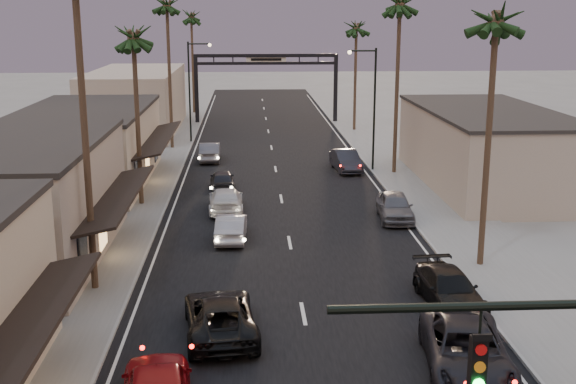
{
  "coord_description": "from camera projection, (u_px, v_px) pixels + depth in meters",
  "views": [
    {
      "loc": [
        -2.08,
        -7.05,
        11.36
      ],
      "look_at": [
        -0.04,
        28.71,
        2.5
      ],
      "focal_mm": 45.0,
      "sensor_mm": 36.0,
      "label": 1
    }
  ],
  "objects": [
    {
      "name": "ground",
      "position": [
        279.0,
        188.0,
        48.45
      ],
      "size": [
        200.0,
        200.0,
        0.0
      ],
      "primitive_type": "plane",
      "color": "slate",
      "rests_on": "ground"
    },
    {
      "name": "road",
      "position": [
        276.0,
        172.0,
        53.29
      ],
      "size": [
        14.0,
        120.0,
        0.02
      ],
      "primitive_type": "cube",
      "color": "black",
      "rests_on": "ground"
    },
    {
      "name": "sidewalk_left",
      "position": [
        158.0,
        155.0,
        59.54
      ],
      "size": [
        5.0,
        92.0,
        0.12
      ],
      "primitive_type": "cube",
      "color": "slate",
      "rests_on": "ground"
    },
    {
      "name": "sidewalk_right",
      "position": [
        386.0,
        152.0,
        60.59
      ],
      "size": [
        5.0,
        92.0,
        0.12
      ],
      "primitive_type": "cube",
      "color": "slate",
      "rests_on": "ground"
    },
    {
      "name": "storefront_mid",
      "position": [
        13.0,
        205.0,
        33.5
      ],
      "size": [
        8.0,
        14.0,
        5.5
      ],
      "primitive_type": "cube",
      "color": "gray",
      "rests_on": "ground"
    },
    {
      "name": "storefront_far",
      "position": [
        87.0,
        148.0,
        49.07
      ],
      "size": [
        8.0,
        16.0,
        5.0
      ],
      "primitive_type": "cube",
      "color": "#BFAC91",
      "rests_on": "ground"
    },
    {
      "name": "storefront_dist",
      "position": [
        136.0,
        101.0,
        71.24
      ],
      "size": [
        8.0,
        20.0,
        6.0
      ],
      "primitive_type": "cube",
      "color": "gray",
      "rests_on": "ground"
    },
    {
      "name": "building_right",
      "position": [
        486.0,
        149.0,
        48.62
      ],
      "size": [
        8.0,
        18.0,
        5.0
      ],
      "primitive_type": "cube",
      "color": "gray",
      "rests_on": "ground"
    },
    {
      "name": "arch",
      "position": [
        266.0,
        71.0,
        76.19
      ],
      "size": [
        15.2,
        0.4,
        7.27
      ],
      "color": "black",
      "rests_on": "ground"
    },
    {
      "name": "streetlight_right",
      "position": [
        371.0,
        99.0,
        52.39
      ],
      "size": [
        2.13,
        0.3,
        9.0
      ],
      "color": "black",
      "rests_on": "ground"
    },
    {
      "name": "streetlight_left",
      "position": [
        192.0,
        84.0,
        64.23
      ],
      "size": [
        2.13,
        0.3,
        9.0
      ],
      "color": "black",
      "rests_on": "ground"
    },
    {
      "name": "palm_lc",
      "position": [
        133.0,
        30.0,
        41.58
      ],
      "size": [
        3.2,
        3.2,
        12.2
      ],
      "color": "#38281C",
      "rests_on": "ground"
    },
    {
      "name": "palm_ld",
      "position": [
        167.0,
        1.0,
        59.53
      ],
      "size": [
        3.2,
        3.2,
        14.2
      ],
      "color": "#38281C",
      "rests_on": "ground"
    },
    {
      "name": "palm_ra",
      "position": [
        497.0,
        12.0,
        30.67
      ],
      "size": [
        3.2,
        3.2,
        13.2
      ],
      "color": "#38281C",
      "rests_on": "ground"
    },
    {
      "name": "palm_rc",
      "position": [
        356.0,
        23.0,
        69.67
      ],
      "size": [
        3.2,
        3.2,
        12.2
      ],
      "color": "#38281C",
      "rests_on": "ground"
    },
    {
      "name": "palm_far",
      "position": [
        191.0,
        13.0,
        82.07
      ],
      "size": [
        3.2,
        3.2,
        13.2
      ],
      "color": "#38281C",
      "rests_on": "ground"
    },
    {
      "name": "oncoming_pickup",
      "position": [
        220.0,
        316.0,
        26.09
      ],
      "size": [
        3.01,
        5.57,
        1.49
      ],
      "primitive_type": "imported",
      "rotation": [
        0.0,
        0.0,
        3.25
      ],
      "color": "black",
      "rests_on": "ground"
    },
    {
      "name": "oncoming_silver",
      "position": [
        231.0,
        227.0,
        37.17
      ],
      "size": [
        1.64,
        4.23,
        1.37
      ],
      "primitive_type": "imported",
      "rotation": [
        0.0,
        0.0,
        3.1
      ],
      "color": "gray",
      "rests_on": "ground"
    },
    {
      "name": "oncoming_white",
      "position": [
        226.0,
        200.0,
        42.47
      ],
      "size": [
        2.1,
        4.91,
        1.41
      ],
      "primitive_type": "imported",
      "rotation": [
        0.0,
        0.0,
        3.17
      ],
      "color": "#BBBBBB",
      "rests_on": "ground"
    },
    {
      "name": "oncoming_dgrey",
      "position": [
        222.0,
        180.0,
        47.79
      ],
      "size": [
        1.78,
        3.97,
        1.33
      ],
      "primitive_type": "imported",
      "rotation": [
        0.0,
        0.0,
        3.2
      ],
      "color": "black",
      "rests_on": "ground"
    },
    {
      "name": "oncoming_grey_far",
      "position": [
        210.0,
        152.0,
        57.17
      ],
      "size": [
        1.68,
        4.53,
        1.48
      ],
      "primitive_type": "imported",
      "rotation": [
        0.0,
        0.0,
        3.17
      ],
      "color": "#4D4C51",
      "rests_on": "ground"
    },
    {
      "name": "curbside_near",
      "position": [
        466.0,
        350.0,
        23.34
      ],
      "size": [
        3.34,
        5.95,
        1.57
      ],
      "primitive_type": "imported",
      "rotation": [
        0.0,
        0.0,
        -0.13
      ],
      "color": "black",
      "rests_on": "ground"
    },
    {
      "name": "curbside_black",
      "position": [
        449.0,
        289.0,
        28.74
      ],
      "size": [
        2.29,
        4.96,
        1.4
      ],
      "primitive_type": "imported",
      "rotation": [
        0.0,
        0.0,
        0.07
      ],
      "color": "black",
      "rests_on": "ground"
    },
    {
      "name": "curbside_grey",
      "position": [
        395.0,
        206.0,
        40.78
      ],
      "size": [
        2.12,
        4.67,
        1.55
      ],
      "primitive_type": "imported",
      "rotation": [
        0.0,
        0.0,
        -0.06
      ],
      "color": "#505155",
      "rests_on": "ground"
    },
    {
      "name": "curbside_far",
      "position": [
        346.0,
        161.0,
        53.51
      ],
      "size": [
        2.06,
        4.8,
        1.54
      ],
      "primitive_type": "imported",
      "rotation": [
        0.0,
        0.0,
        0.09
      ],
      "color": "black",
      "rests_on": "ground"
    }
  ]
}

